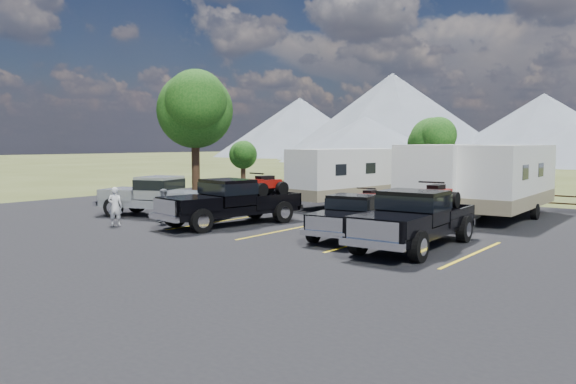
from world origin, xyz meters
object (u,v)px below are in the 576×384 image
Objects in this scene: tree_big_nw at (195,110)px; trailer_left at (345,176)px; pickup_silver at (163,196)px; rig_right at (416,217)px; rig_center at (355,214)px; trailer_right at (507,180)px; trailer_center at (440,179)px; person_a at (115,206)px; rig_left at (233,200)px; person_b at (164,206)px.

trailer_left is (7.67, 4.53, -3.83)m from tree_big_nw.
rig_right is at bearing 70.58° from pickup_silver.
tree_big_nw reaches higher than trailer_left.
trailer_left is (-6.05, 8.94, 0.84)m from rig_center.
trailer_left is 9.02m from trailer_right.
trailer_center is 6.02× the size of person_a.
pickup_silver is at bearing -152.88° from trailer_center.
rig_left is (7.71, -4.93, -4.46)m from tree_big_nw.
rig_left is 13.21m from trailer_right.
rig_left is 5.18m from person_a.
trailer_left is at bearing 130.46° from rig_right.
trailer_center is at bearing -168.31° from person_a.
trailer_right is at bearing 20.81° from person_b.
trailer_center is 6.51× the size of person_b.
tree_big_nw reaches higher than trailer_right.
rig_right is 0.71× the size of trailer_left.
trailer_left is at bearing -179.95° from trailer_right.
trailer_right is (2.86, 1.23, -0.01)m from trailer_center.
rig_center is 9.66m from trailer_right.
tree_big_nw is 7.42m from pickup_silver.
tree_big_nw is at bearing -168.15° from pickup_silver.
trailer_center is 13.77m from pickup_silver.
rig_center is 8.94m from person_b.
rig_left is at bearing -177.19° from person_a.
person_b is (5.05, -6.59, -4.77)m from tree_big_nw.
trailer_center is at bearing 14.21° from tree_big_nw.
rig_center is at bearing -49.06° from trailer_left.
trailer_left is at bearing -144.74° from person_a.
person_b is (-8.78, -10.09, -1.07)m from trailer_center.
rig_center is 10.83m from trailer_left.
tree_big_nw is 9.70m from trailer_left.
person_a is at bearing -6.58° from pickup_silver.
rig_right is 13.17m from person_a.
rig_right is 0.98× the size of pickup_silver.
person_a is at bearing -135.93° from trailer_right.
person_a is (-12.76, -3.27, -0.23)m from rig_right.
tree_big_nw is 1.13× the size of pickup_silver.
rig_center is at bearing 165.29° from rig_right.
person_b is at bearing -142.26° from trailer_center.
person_b is at bearing -174.01° from rig_center.
trailer_left is at bearing 100.93° from rig_left.
rig_right is at bearing -15.68° from person_b.
trailer_right is (16.69, 4.73, -3.71)m from tree_big_nw.
rig_center is at bearing -9.32° from person_b.
trailer_center reaches higher than trailer_left.
tree_big_nw is 0.77× the size of trailer_right.
rig_right reaches higher than rig_center.
pickup_silver is at bearing -58.75° from tree_big_nw.
rig_right is (16.55, -5.03, -4.48)m from tree_big_nw.
pickup_silver is 4.41× the size of person_b.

